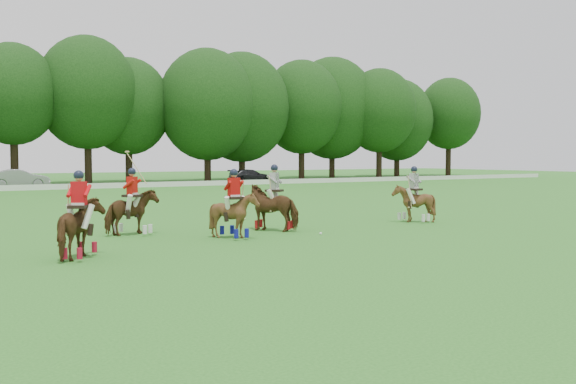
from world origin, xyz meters
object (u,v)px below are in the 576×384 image
polo_red_b (132,211)px  polo_ball (321,233)px  polo_red_a (80,227)px  polo_stripe_a (274,207)px  polo_red_c (234,214)px  polo_stripe_b (414,202)px  car_right (251,176)px  car_mid (20,179)px

polo_red_b → polo_ball: 6.34m
polo_red_a → polo_stripe_a: polo_stripe_a is taller
polo_red_b → polo_red_c: 3.57m
polo_stripe_a → polo_ball: polo_stripe_a is taller
polo_red_b → polo_stripe_a: size_ratio=1.19×
polo_stripe_b → polo_red_a: bearing=-170.0°
polo_stripe_b → polo_ball: 5.74m
polo_red_c → polo_red_b: bearing=134.9°
polo_red_c → polo_ball: size_ratio=24.75×
car_right → polo_stripe_b: polo_stripe_b is taller
car_mid → polo_stripe_b: (8.96, -38.03, 0.02)m
polo_red_c → polo_stripe_a: 2.51m
car_mid → polo_red_c: 38.83m
car_mid → polo_stripe_b: size_ratio=2.12×
car_mid → car_right: size_ratio=1.05×
polo_red_c → polo_ball: polo_red_c is taller
polo_red_c → polo_stripe_b: 8.43m
car_mid → polo_red_c: size_ratio=2.12×
car_mid → car_right: bearing=-84.7°
polo_ball → polo_stripe_a: bearing=110.1°
polo_stripe_a → car_right: bearing=63.1°
car_mid → polo_red_a: bearing=178.7°
car_right → polo_red_a: bearing=157.6°
car_mid → polo_red_a: size_ratio=2.09×
polo_stripe_a → polo_ball: (0.69, -1.90, -0.81)m
polo_red_c → polo_ball: 3.07m
polo_stripe_a → polo_red_a: bearing=-159.3°
polo_stripe_b → polo_red_b: bearing=171.0°
polo_ball → polo_red_c: bearing=166.7°
polo_red_a → polo_red_b: polo_red_b is taller
polo_red_c → polo_stripe_b: polo_stripe_b is taller
polo_red_a → polo_red_c: size_ratio=1.02×
polo_stripe_a → polo_ball: bearing=-69.9°
polo_red_a → polo_red_c: 5.46m
polo_red_a → polo_stripe_a: size_ratio=0.97×
polo_red_b → polo_red_a: bearing=-123.2°
car_mid → polo_red_c: polo_red_c is taller
polo_stripe_a → polo_stripe_b: polo_stripe_a is taller
polo_red_a → polo_stripe_b: polo_red_a is taller
polo_stripe_a → polo_stripe_b: bearing=-3.9°
polo_red_b → car_mid: bearing=86.9°
car_mid → polo_stripe_b: bearing=-161.5°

